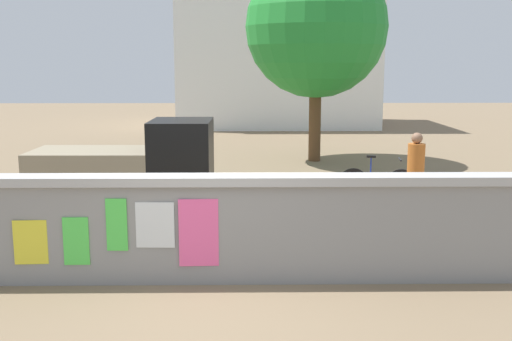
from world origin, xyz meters
TOP-DOWN VIEW (x-y plane):
  - ground at (0.00, 8.00)m, footprint 60.00×60.00m
  - poster_wall at (-0.01, -0.00)m, footprint 8.57×0.42m
  - auto_rickshaw_truck at (-1.78, 4.13)m, footprint 3.62×1.54m
  - motorcycle at (1.92, 3.03)m, footprint 1.90×0.56m
  - bicycle_near at (-1.11, 1.02)m, footprint 1.70×0.44m
  - bicycle_far at (3.43, 5.26)m, footprint 1.70×0.44m
  - person_walking at (3.88, 3.88)m, footprint 0.41×0.41m
  - tree_roadside at (2.59, 10.53)m, footprint 4.22×4.22m
  - building_background at (1.94, 21.90)m, footprint 9.43×6.47m

SIDE VIEW (x-z plane):
  - ground at x=0.00m, z-range 0.00..0.00m
  - bicycle_near at x=-1.11m, z-range -0.11..0.84m
  - bicycle_far at x=3.43m, z-range -0.11..0.84m
  - motorcycle at x=1.92m, z-range 0.03..0.90m
  - poster_wall at x=-0.01m, z-range 0.02..1.51m
  - auto_rickshaw_truck at x=-1.78m, z-range -0.02..1.83m
  - person_walking at x=3.88m, z-range 0.18..1.80m
  - building_background at x=1.94m, z-range 0.02..6.76m
  - tree_roadside at x=2.59m, z-range 0.95..7.09m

